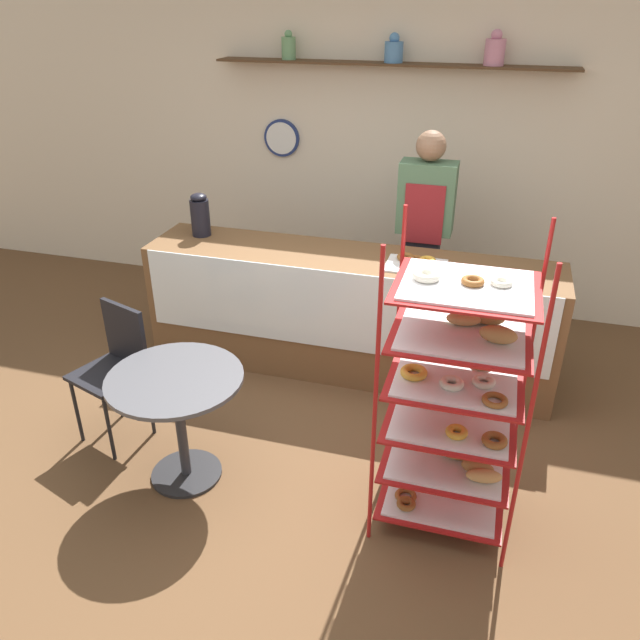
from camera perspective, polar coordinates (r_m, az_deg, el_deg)
ground_plane at (r=4.02m, az=-1.67°, el=-12.68°), size 14.00×14.00×0.00m
back_wall at (r=5.65m, az=6.26°, el=14.94°), size 10.00×0.30×2.70m
display_counter at (r=4.69m, az=2.59°, el=0.63°), size 3.02×0.62×0.93m
pastry_rack at (r=3.27m, az=12.30°, el=-7.33°), size 0.72×0.59×1.68m
person_worker at (r=4.88m, az=9.47°, el=7.72°), size 0.42×0.23×1.74m
cafe_table at (r=3.67m, az=-12.89°, el=-7.30°), size 0.77×0.77×0.71m
cafe_chair at (r=4.14m, az=-18.10°, el=-3.39°), size 0.48×0.48×0.90m
coffee_carafe at (r=4.92m, az=-10.91°, el=9.41°), size 0.15×0.15×0.33m
donut_tray_counter at (r=4.37m, az=8.73°, el=5.19°), size 0.41×0.31×0.05m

